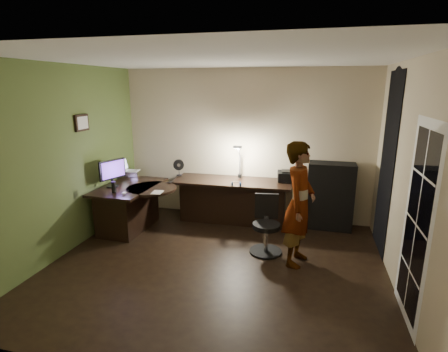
% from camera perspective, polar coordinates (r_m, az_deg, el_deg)
% --- Properties ---
extents(floor, '(4.50, 4.00, 0.01)m').
position_cam_1_polar(floor, '(4.94, -1.35, -14.50)').
color(floor, black).
rests_on(floor, ground).
extents(ceiling, '(4.50, 4.00, 0.01)m').
position_cam_1_polar(ceiling, '(4.33, -1.57, 18.67)').
color(ceiling, silver).
rests_on(ceiling, floor).
extents(wall_back, '(4.50, 0.01, 2.70)m').
position_cam_1_polar(wall_back, '(6.36, 3.44, 5.06)').
color(wall_back, '#BEAD8C').
rests_on(wall_back, floor).
extents(wall_front, '(4.50, 0.01, 2.70)m').
position_cam_1_polar(wall_front, '(2.66, -13.31, -8.87)').
color(wall_front, '#BEAD8C').
rests_on(wall_front, floor).
extents(wall_left, '(0.01, 4.00, 2.70)m').
position_cam_1_polar(wall_left, '(5.49, -24.78, 2.23)').
color(wall_left, '#BEAD8C').
rests_on(wall_left, floor).
extents(wall_right, '(0.01, 4.00, 2.70)m').
position_cam_1_polar(wall_right, '(4.42, 27.96, -0.82)').
color(wall_right, '#BEAD8C').
rests_on(wall_right, floor).
extents(green_wall_overlay, '(0.00, 4.00, 2.70)m').
position_cam_1_polar(green_wall_overlay, '(5.48, -24.66, 2.23)').
color(green_wall_overlay, '#4E632E').
rests_on(green_wall_overlay, floor).
extents(arched_doorway, '(0.01, 0.90, 2.60)m').
position_cam_1_polar(arched_doorway, '(5.52, 25.09, 1.74)').
color(arched_doorway, black).
rests_on(arched_doorway, floor).
extents(french_door, '(0.02, 0.92, 2.10)m').
position_cam_1_polar(french_door, '(3.99, 28.96, -6.99)').
color(french_door, white).
rests_on(french_door, floor).
extents(framed_picture, '(0.04, 0.30, 0.25)m').
position_cam_1_polar(framed_picture, '(5.75, -22.24, 8.05)').
color(framed_picture, black).
rests_on(framed_picture, wall_left).
extents(desk_left, '(0.86, 1.35, 0.77)m').
position_cam_1_polar(desk_left, '(6.17, -15.01, -4.99)').
color(desk_left, black).
rests_on(desk_left, floor).
extents(desk_right, '(2.08, 0.77, 0.77)m').
position_cam_1_polar(desk_right, '(6.26, 1.38, -4.15)').
color(desk_right, black).
rests_on(desk_right, floor).
extents(cabinet, '(0.77, 0.40, 1.15)m').
position_cam_1_polar(cabinet, '(6.22, 16.93, -3.14)').
color(cabinet, black).
rests_on(cabinet, floor).
extents(laptop_stand, '(0.28, 0.26, 0.09)m').
position_cam_1_polar(laptop_stand, '(6.67, -14.92, 0.40)').
color(laptop_stand, silver).
rests_on(laptop_stand, desk_left).
extents(laptop, '(0.33, 0.32, 0.21)m').
position_cam_1_polar(laptop, '(6.63, -15.00, 1.65)').
color(laptop, silver).
rests_on(laptop, laptop_stand).
extents(monitor, '(0.27, 0.50, 0.33)m').
position_cam_1_polar(monitor, '(6.03, -17.84, -0.14)').
color(monitor, black).
rests_on(monitor, desk_left).
extents(mouse, '(0.08, 0.10, 0.03)m').
position_cam_1_polar(mouse, '(5.58, -16.02, -2.72)').
color(mouse, silver).
rests_on(mouse, desk_left).
extents(phone, '(0.08, 0.13, 0.01)m').
position_cam_1_polar(phone, '(6.10, -8.74, -0.98)').
color(phone, black).
rests_on(phone, desk_left).
extents(pen, '(0.02, 0.14, 0.01)m').
position_cam_1_polar(pen, '(5.71, -15.51, -2.43)').
color(pen, black).
rests_on(pen, desk_left).
extents(speaker, '(0.07, 0.07, 0.18)m').
position_cam_1_polar(speaker, '(5.69, -17.56, -1.74)').
color(speaker, black).
rests_on(speaker, desk_left).
extents(notepad, '(0.17, 0.23, 0.01)m').
position_cam_1_polar(notepad, '(5.55, -10.86, -2.64)').
color(notepad, silver).
rests_on(notepad, desk_left).
extents(desk_fan, '(0.22, 0.17, 0.30)m').
position_cam_1_polar(desk_fan, '(6.46, -7.37, 1.38)').
color(desk_fan, black).
rests_on(desk_fan, desk_right).
extents(headphones, '(0.19, 0.13, 0.08)m').
position_cam_1_polar(headphones, '(5.76, 1.99, -1.25)').
color(headphones, navy).
rests_on(headphones, desk_right).
extents(printer, '(0.44, 0.36, 0.18)m').
position_cam_1_polar(printer, '(6.16, 10.64, 0.01)').
color(printer, black).
rests_on(printer, desk_right).
extents(desk_lamp, '(0.19, 0.31, 0.65)m').
position_cam_1_polar(desk_lamp, '(6.25, 2.63, 2.65)').
color(desk_lamp, black).
rests_on(desk_lamp, desk_right).
extents(office_chair, '(0.54, 0.54, 0.85)m').
position_cam_1_polar(office_chair, '(5.15, 6.93, -8.04)').
color(office_chair, black).
rests_on(office_chair, floor).
extents(person, '(0.52, 0.68, 1.70)m').
position_cam_1_polar(person, '(4.80, 12.17, -4.53)').
color(person, '#D8A88C').
rests_on(person, floor).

